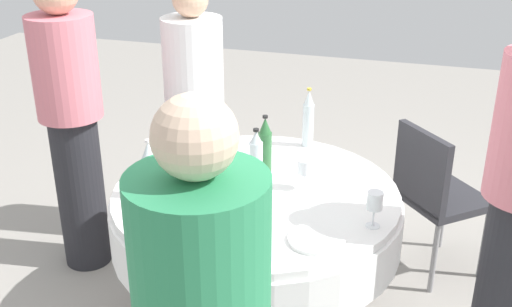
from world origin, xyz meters
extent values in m
cylinder|color=white|center=(0.00, 0.00, 0.72)|extent=(1.32, 1.32, 0.04)
cylinder|color=white|center=(0.00, 0.00, 0.59)|extent=(1.35, 1.35, 0.22)
cylinder|color=slate|center=(0.00, 0.00, 0.24)|extent=(0.14, 0.14, 0.48)
cylinder|color=silver|center=(0.57, -0.11, 0.86)|extent=(0.06, 0.06, 0.23)
cone|color=silver|center=(0.57, -0.11, 1.01)|extent=(0.05, 0.05, 0.08)
cylinder|color=gold|center=(0.57, -0.11, 1.06)|extent=(0.02, 0.02, 0.01)
cylinder|color=#2D6B38|center=(-0.14, 0.21, 0.85)|extent=(0.06, 0.06, 0.22)
cone|color=#2D6B38|center=(-0.14, 0.21, 0.98)|extent=(0.06, 0.06, 0.05)
cylinder|color=red|center=(-0.14, 0.21, 1.02)|extent=(0.03, 0.03, 0.01)
cylinder|color=silver|center=(-0.20, 0.43, 0.84)|extent=(0.06, 0.06, 0.20)
cone|color=silver|center=(-0.20, 0.43, 0.98)|extent=(0.06, 0.06, 0.07)
cylinder|color=silver|center=(-0.20, 0.43, 1.02)|extent=(0.02, 0.02, 0.01)
cylinder|color=silver|center=(0.00, 0.00, 0.86)|extent=(0.06, 0.06, 0.24)
cone|color=silver|center=(0.00, 0.00, 1.01)|extent=(0.06, 0.06, 0.05)
cylinder|color=black|center=(0.00, 0.00, 1.04)|extent=(0.03, 0.03, 0.01)
cylinder|color=#2D6B38|center=(0.21, 0.02, 0.84)|extent=(0.07, 0.07, 0.20)
cone|color=#2D6B38|center=(0.21, 0.02, 0.98)|extent=(0.06, 0.06, 0.08)
cylinder|color=black|center=(0.21, 0.02, 1.02)|extent=(0.03, 0.03, 0.01)
cylinder|color=white|center=(-0.05, 0.11, 0.74)|extent=(0.06, 0.06, 0.00)
cylinder|color=white|center=(-0.05, 0.11, 0.79)|extent=(0.01, 0.01, 0.08)
cylinder|color=white|center=(-0.05, 0.11, 0.86)|extent=(0.06, 0.06, 0.07)
cylinder|color=maroon|center=(-0.05, 0.11, 0.84)|extent=(0.05, 0.05, 0.03)
cylinder|color=white|center=(-0.16, -0.55, 0.74)|extent=(0.06, 0.06, 0.00)
cylinder|color=white|center=(-0.16, -0.55, 0.78)|extent=(0.01, 0.01, 0.08)
cylinder|color=white|center=(-0.16, -0.55, 0.86)|extent=(0.07, 0.07, 0.08)
cylinder|color=maroon|center=(-0.16, -0.55, 0.84)|extent=(0.06, 0.06, 0.03)
cylinder|color=white|center=(0.08, -0.21, 0.74)|extent=(0.06, 0.06, 0.00)
cylinder|color=white|center=(0.08, -0.21, 0.78)|extent=(0.01, 0.01, 0.08)
cylinder|color=white|center=(0.08, -0.21, 0.86)|extent=(0.07, 0.07, 0.07)
cylinder|color=white|center=(-0.34, -0.35, 0.75)|extent=(0.23, 0.23, 0.02)
cylinder|color=white|center=(-0.41, 0.17, 0.75)|extent=(0.24, 0.24, 0.02)
ellipsoid|color=tan|center=(-0.41, 0.17, 0.77)|extent=(0.11, 0.09, 0.02)
cube|color=silver|center=(0.45, -0.22, 0.74)|extent=(0.18, 0.05, 0.00)
cube|color=silver|center=(0.46, 0.20, 0.74)|extent=(0.17, 0.09, 0.00)
cube|color=white|center=(0.07, 0.25, 0.75)|extent=(0.19, 0.19, 0.02)
cylinder|color=#26262B|center=(-0.07, -1.12, 0.46)|extent=(0.26, 0.26, 0.92)
cylinder|color=#4C3F33|center=(0.71, 0.58, 0.42)|extent=(0.26, 0.26, 0.84)
cylinder|color=white|center=(0.71, 0.58, 1.10)|extent=(0.34, 0.34, 0.52)
cylinder|color=#2D8C59|center=(-1.29, -0.25, 1.18)|extent=(0.34, 0.34, 0.55)
sphere|color=beige|center=(-1.29, -0.25, 1.55)|extent=(0.20, 0.20, 0.20)
cylinder|color=#26262B|center=(0.24, 1.09, 0.45)|extent=(0.26, 0.26, 0.89)
cylinder|color=#D8727F|center=(0.24, 1.09, 1.16)|extent=(0.34, 0.34, 0.54)
cube|color=#2D2D33|center=(0.74, -0.85, 0.45)|extent=(0.56, 0.56, 0.04)
cube|color=#2D2D33|center=(0.62, -0.71, 0.66)|extent=(0.33, 0.29, 0.42)
cylinder|color=gray|center=(0.72, -1.09, 0.21)|extent=(0.03, 0.03, 0.43)
cylinder|color=gray|center=(0.98, -0.87, 0.21)|extent=(0.03, 0.03, 0.43)
cylinder|color=gray|center=(0.50, -0.83, 0.21)|extent=(0.03, 0.03, 0.43)
cylinder|color=gray|center=(0.76, -0.61, 0.21)|extent=(0.03, 0.03, 0.43)
camera|label=1|loc=(-2.45, -0.73, 2.08)|focal=44.01mm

